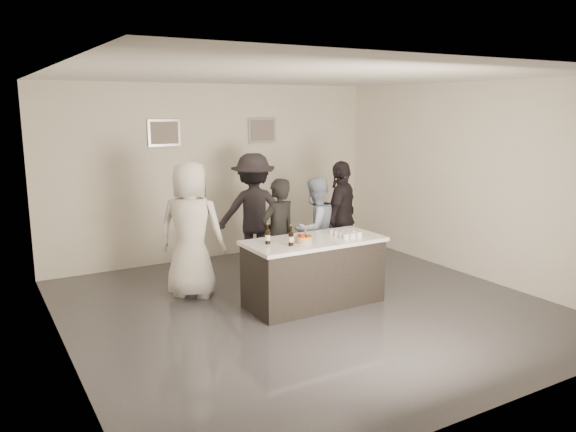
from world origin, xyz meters
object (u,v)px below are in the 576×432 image
object	(u,v)px
bar_counter	(314,272)
cake	(304,240)
person_main_black	(278,236)
person_guest_right	(341,217)
person_main_blue	(315,229)
person_guest_back	(254,212)
beer_bottle_a	(268,234)
beer_bottle_b	(291,236)
person_guest_left	(191,230)

from	to	relation	value
bar_counter	cake	xyz separation A→B (m)	(-0.22, -0.10, 0.49)
person_main_black	person_guest_right	distance (m)	1.36
bar_counter	person_main_black	bearing A→B (deg)	101.45
person_main_blue	person_guest_right	size ratio (longest dim) A/B	0.88
bar_counter	person_guest_back	size ratio (longest dim) A/B	0.98
person_guest_back	bar_counter	bearing A→B (deg)	103.91
cake	beer_bottle_a	bearing A→B (deg)	158.53
person_main_black	beer_bottle_b	bearing A→B (deg)	58.34
beer_bottle_a	person_guest_left	world-z (taller)	person_guest_left
beer_bottle_b	person_guest_back	world-z (taller)	person_guest_back
bar_counter	cake	bearing A→B (deg)	-156.55
person_guest_right	beer_bottle_a	bearing A→B (deg)	-9.34
bar_counter	beer_bottle_b	xyz separation A→B (m)	(-0.44, -0.15, 0.58)
cake	person_main_black	world-z (taller)	person_main_black
beer_bottle_a	person_guest_back	bearing A→B (deg)	68.54
cake	bar_counter	bearing A→B (deg)	23.45
beer_bottle_a	person_guest_right	distance (m)	2.07
beer_bottle_a	person_guest_back	distance (m)	1.95
beer_bottle_a	person_guest_left	bearing A→B (deg)	120.55
cake	person_main_black	xyz separation A→B (m)	(0.08, 0.81, -0.12)
person_main_blue	person_guest_back	world-z (taller)	person_guest_back
beer_bottle_a	person_guest_back	world-z (taller)	person_guest_back
person_main_black	person_guest_back	world-z (taller)	person_guest_back
cake	beer_bottle_a	xyz separation A→B (m)	(-0.43, 0.17, 0.09)
beer_bottle_a	beer_bottle_b	size ratio (longest dim) A/B	1.00
beer_bottle_b	person_guest_back	bearing A→B (deg)	76.22
bar_counter	person_main_blue	size ratio (longest dim) A/B	1.17
person_guest_right	cake	bearing A→B (deg)	1.96
cake	person_guest_left	xyz separation A→B (m)	(-1.06, 1.24, 0.02)
person_main_blue	person_guest_back	distance (m)	1.12
cake	person_guest_back	world-z (taller)	person_guest_back
person_guest_right	bar_counter	bearing A→B (deg)	4.31
beer_bottle_a	person_main_blue	distance (m)	1.55
beer_bottle_a	person_main_black	distance (m)	0.85
beer_bottle_a	beer_bottle_b	bearing A→B (deg)	-46.60
person_main_black	person_guest_right	xyz separation A→B (m)	(1.32, 0.31, 0.08)
bar_counter	beer_bottle_a	distance (m)	0.88
bar_counter	beer_bottle_b	distance (m)	0.75
cake	person_guest_right	bearing A→B (deg)	38.74
person_guest_left	beer_bottle_b	bearing A→B (deg)	162.28
beer_bottle_a	person_guest_right	size ratio (longest dim) A/B	0.14
beer_bottle_a	person_guest_left	size ratio (longest dim) A/B	0.14
cake	beer_bottle_b	distance (m)	0.25
person_guest_left	bar_counter	bearing A→B (deg)	177.61
beer_bottle_b	person_guest_right	world-z (taller)	person_guest_right
bar_counter	beer_bottle_a	xyz separation A→B (m)	(-0.66, 0.07, 0.58)
beer_bottle_a	person_main_blue	bearing A→B (deg)	33.69
cake	person_guest_right	xyz separation A→B (m)	(1.40, 1.12, -0.04)
beer_bottle_b	person_main_black	size ratio (longest dim) A/B	0.16
person_guest_back	person_guest_right	bearing A→B (deg)	158.16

